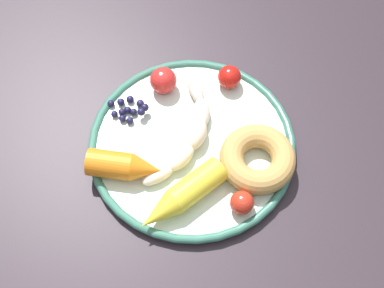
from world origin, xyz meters
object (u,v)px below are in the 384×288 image
plate (192,145)px  donut (257,159)px  tomato_mid (229,77)px  tomato_far (242,203)px  carrot_orange (125,166)px  banana (189,133)px  blueberry_pile (129,109)px  tomato_near (163,80)px  carrot_yellow (182,196)px  dining_table (156,169)px

plate → donut: donut is taller
donut → tomato_mid: 0.14m
tomato_mid → tomato_far: bearing=-112.4°
carrot_orange → plate: bearing=0.9°
carrot_orange → tomato_mid: carrot_orange is taller
donut → tomato_far: size_ratio=3.25×
banana → blueberry_pile: banana is taller
tomato_mid → tomato_near: bearing=159.3°
blueberry_pile → donut: bearing=-50.7°
carrot_yellow → donut: bearing=3.4°
donut → tomato_far: bearing=-135.7°
blueberry_pile → tomato_near: bearing=15.2°
donut → blueberry_pile: (-0.13, 0.16, -0.01)m
banana → blueberry_pile: 0.10m
dining_table → blueberry_pile: bearing=103.6°
tomato_mid → dining_table: bearing=-165.6°
dining_table → carrot_yellow: carrot_yellow is taller
dining_table → tomato_mid: tomato_mid is taller
carrot_yellow → tomato_near: tomato_near is taller
dining_table → banana: size_ratio=6.63×
carrot_yellow → tomato_far: 0.08m
tomato_near → dining_table: bearing=-124.9°
carrot_orange → dining_table: bearing=33.2°
banana → donut: bearing=-49.8°
dining_table → plate: bearing=-36.0°
blueberry_pile → tomato_far: bearing=-69.0°
banana → carrot_yellow: bearing=-120.6°
carrot_yellow → tomato_far: (0.07, -0.04, -0.00)m
tomato_far → dining_table: bearing=113.5°
carrot_orange → tomato_mid: (0.20, 0.07, -0.00)m
donut → tomato_near: (-0.07, 0.17, 0.00)m
carrot_orange → tomato_mid: size_ratio=3.01×
banana → plate: bearing=-92.9°
dining_table → donut: 0.20m
carrot_orange → blueberry_pile: (0.04, 0.09, -0.01)m
plate → tomato_near: bearing=88.6°
carrot_yellow → tomato_mid: 0.21m
carrot_yellow → tomato_near: 0.19m
donut → tomato_mid: size_ratio=3.00×
carrot_orange → tomato_mid: bearing=20.1°
dining_table → carrot_yellow: 0.16m
plate → blueberry_pile: (-0.06, 0.09, 0.01)m
plate → tomato_mid: tomato_mid is taller
blueberry_pile → tomato_mid: bearing=-6.5°
plate → banana: 0.02m
plate → donut: (0.07, -0.07, 0.02)m
blueberry_pile → tomato_far: size_ratio=1.66×
tomato_near → plate: bearing=-91.4°
dining_table → carrot_orange: carrot_orange is taller
plate → tomato_mid: size_ratio=8.42×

